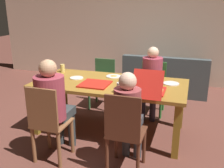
# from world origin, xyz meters

# --- Properties ---
(ground_plane) EXTENTS (20.00, 20.00, 0.00)m
(ground_plane) POSITION_xyz_m (0.00, 0.00, 0.00)
(ground_plane) COLOR brown
(back_wall) EXTENTS (7.94, 0.12, 2.67)m
(back_wall) POSITION_xyz_m (0.00, 2.83, 1.33)
(back_wall) COLOR beige
(back_wall) RESTS_ON ground
(dining_table) EXTENTS (2.19, 1.05, 0.77)m
(dining_table) POSITION_xyz_m (0.00, 0.00, 0.69)
(dining_table) COLOR olive
(dining_table) RESTS_ON ground
(chair_0) EXTENTS (0.41, 0.41, 0.98)m
(chair_0) POSITION_xyz_m (0.48, -0.94, 0.54)
(chair_0) COLOR #5A301E
(chair_0) RESTS_ON ground
(person_0) EXTENTS (0.30, 0.48, 1.18)m
(person_0) POSITION_xyz_m (0.48, -0.79, 0.69)
(person_0) COLOR #3B4046
(person_0) RESTS_ON ground
(chair_1) EXTENTS (0.46, 0.43, 0.89)m
(chair_1) POSITION_xyz_m (0.48, 0.93, 0.50)
(chair_1) COLOR #2E712E
(chair_1) RESTS_ON ground
(person_1) EXTENTS (0.34, 0.54, 1.19)m
(person_1) POSITION_xyz_m (0.48, 0.79, 0.70)
(person_1) COLOR #343044
(person_1) RESTS_ON ground
(chair_2) EXTENTS (0.41, 0.40, 0.98)m
(chair_2) POSITION_xyz_m (-0.45, -0.98, 0.52)
(chair_2) COLOR brown
(chair_2) RESTS_ON ground
(person_2) EXTENTS (0.36, 0.55, 1.27)m
(person_2) POSITION_xyz_m (-0.45, -0.84, 0.75)
(person_2) COLOR #353B3C
(person_2) RESTS_ON ground
(chair_3) EXTENTS (0.41, 0.43, 0.88)m
(chair_3) POSITION_xyz_m (-0.45, 0.93, 0.49)
(chair_3) COLOR #366135
(chair_3) RESTS_ON ground
(pizza_box_0) EXTENTS (0.40, 0.40, 0.02)m
(pizza_box_0) POSITION_xyz_m (-0.16, -0.17, 0.78)
(pizza_box_0) COLOR red
(pizza_box_0) RESTS_ON dining_table
(pizza_box_1) EXTENTS (0.37, 0.56, 0.34)m
(pizza_box_1) POSITION_xyz_m (0.63, -0.27, 0.82)
(pizza_box_1) COLOR red
(pizza_box_1) RESTS_ON dining_table
(plate_0) EXTENTS (0.23, 0.23, 0.01)m
(plate_0) POSITION_xyz_m (0.21, 0.16, 0.78)
(plate_0) COLOR white
(plate_0) RESTS_ON dining_table
(plate_1) EXTENTS (0.23, 0.23, 0.01)m
(plate_1) POSITION_xyz_m (0.86, 0.20, 0.78)
(plate_1) COLOR white
(plate_1) RESTS_ON dining_table
(plate_2) EXTENTS (0.23, 0.23, 0.03)m
(plate_2) POSITION_xyz_m (-0.04, 0.30, 0.78)
(plate_2) COLOR white
(plate_2) RESTS_ON dining_table
(plate_3) EXTENTS (0.20, 0.20, 0.01)m
(plate_3) POSITION_xyz_m (-0.55, 0.04, 0.78)
(plate_3) COLOR white
(plate_3) RESTS_ON dining_table
(drinking_glass_0) EXTENTS (0.08, 0.08, 0.14)m
(drinking_glass_0) POSITION_xyz_m (0.26, -0.40, 0.84)
(drinking_glass_0) COLOR silver
(drinking_glass_0) RESTS_ON dining_table
(drinking_glass_1) EXTENTS (0.07, 0.07, 0.13)m
(drinking_glass_1) POSITION_xyz_m (-0.94, 0.32, 0.84)
(drinking_glass_1) COLOR #E3C565
(drinking_glass_1) RESTS_ON dining_table
(couch) EXTENTS (1.76, 0.79, 0.83)m
(couch) POSITION_xyz_m (0.59, 2.07, 0.30)
(couch) COLOR #444D4F
(couch) RESTS_ON ground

